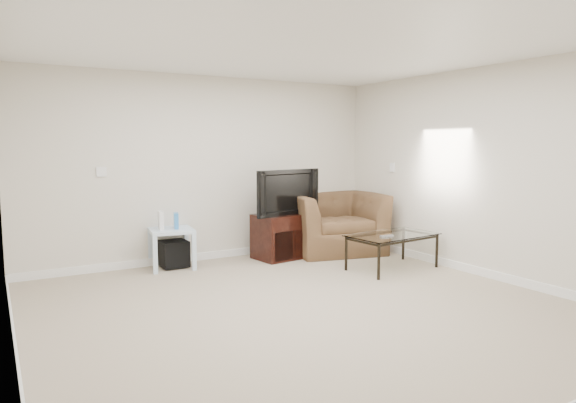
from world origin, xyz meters
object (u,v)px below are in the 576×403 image
side_table (171,248)px  coffee_table (392,252)px  television (283,192)px  recliner (334,213)px  tv_stand (282,236)px  subwoofer (174,253)px

side_table → coffee_table: side_table is taller
side_table → coffee_table: (2.42, -1.46, -0.03)m
television → side_table: size_ratio=1.89×
recliner → coffee_table: recliner is taller
tv_stand → subwoofer: bearing=163.7°
recliner → coffee_table: (0.01, -1.26, -0.36)m
television → side_table: television is taller
tv_stand → side_table: tv_stand is taller
subwoofer → television: bearing=-9.5°
side_table → subwoofer: side_table is taller
tv_stand → coffee_table: (0.90, -1.26, -0.09)m
television → recliner: television is taller
television → subwoofer: television is taller
subwoofer → coffee_table: size_ratio=0.29×
television → coffee_table: television is taller
subwoofer → recliner: (2.37, -0.22, 0.40)m
side_table → coffee_table: size_ratio=0.47×
recliner → coffee_table: 1.31m
television → tv_stand: bearing=86.0°
side_table → recliner: recliner is taller
television → coffee_table: 1.68m
subwoofer → recliner: 2.41m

